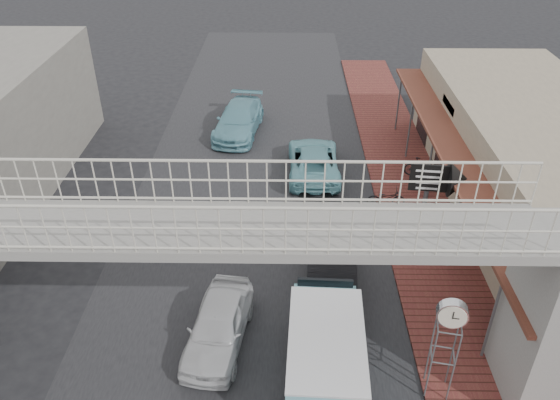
{
  "coord_description": "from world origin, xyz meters",
  "views": [
    {
      "loc": [
        1.33,
        -13.75,
        12.16
      ],
      "look_at": [
        1.09,
        2.45,
        1.8
      ],
      "focal_mm": 35.0,
      "sensor_mm": 36.0,
      "label": 1
    }
  ],
  "objects_px": {
    "motorcycle_near": "(386,198)",
    "angkot_van": "(325,350)",
    "dark_sedan": "(331,277)",
    "angkot_far": "(239,120)",
    "angkot_curb": "(313,160)",
    "street_clock": "(451,318)",
    "motorcycle_far": "(422,168)",
    "arrow_sign": "(455,181)",
    "white_hatchback": "(218,325)"
  },
  "relations": [
    {
      "from": "motorcycle_far",
      "to": "motorcycle_near",
      "type": "bearing_deg",
      "value": 158.06
    },
    {
      "from": "white_hatchback",
      "to": "angkot_van",
      "type": "xyz_separation_m",
      "value": [
        2.98,
        -1.51,
        0.68
      ]
    },
    {
      "from": "angkot_curb",
      "to": "angkot_van",
      "type": "distance_m",
      "value": 11.56
    },
    {
      "from": "motorcycle_near",
      "to": "dark_sedan",
      "type": "bearing_deg",
      "value": 154.64
    },
    {
      "from": "white_hatchback",
      "to": "angkot_far",
      "type": "distance_m",
      "value": 14.16
    },
    {
      "from": "white_hatchback",
      "to": "motorcycle_near",
      "type": "relative_size",
      "value": 2.54
    },
    {
      "from": "motorcycle_near",
      "to": "arrow_sign",
      "type": "bearing_deg",
      "value": -146.17
    },
    {
      "from": "dark_sedan",
      "to": "arrow_sign",
      "type": "xyz_separation_m",
      "value": [
        4.22,
        2.51,
        2.13
      ]
    },
    {
      "from": "angkot_curb",
      "to": "arrow_sign",
      "type": "relative_size",
      "value": 1.37
    },
    {
      "from": "white_hatchback",
      "to": "dark_sedan",
      "type": "relative_size",
      "value": 0.87
    },
    {
      "from": "angkot_curb",
      "to": "motorcycle_near",
      "type": "xyz_separation_m",
      "value": [
        2.8,
        -2.84,
        -0.15
      ]
    },
    {
      "from": "arrow_sign",
      "to": "street_clock",
      "type": "bearing_deg",
      "value": -98.66
    },
    {
      "from": "motorcycle_near",
      "to": "angkot_van",
      "type": "bearing_deg",
      "value": 162.35
    },
    {
      "from": "angkot_far",
      "to": "white_hatchback",
      "type": "bearing_deg",
      "value": -80.72
    },
    {
      "from": "angkot_far",
      "to": "angkot_van",
      "type": "height_order",
      "value": "angkot_van"
    },
    {
      "from": "angkot_far",
      "to": "motorcycle_near",
      "type": "bearing_deg",
      "value": -40.06
    },
    {
      "from": "angkot_van",
      "to": "motorcycle_near",
      "type": "xyz_separation_m",
      "value": [
        2.94,
        8.7,
        -0.84
      ]
    },
    {
      "from": "white_hatchback",
      "to": "angkot_curb",
      "type": "distance_m",
      "value": 10.51
    },
    {
      "from": "angkot_curb",
      "to": "arrow_sign",
      "type": "xyz_separation_m",
      "value": [
        4.48,
        -5.45,
        2.2
      ]
    },
    {
      "from": "angkot_van",
      "to": "motorcycle_near",
      "type": "relative_size",
      "value": 2.89
    },
    {
      "from": "angkot_van",
      "to": "motorcycle_near",
      "type": "height_order",
      "value": "angkot_van"
    },
    {
      "from": "angkot_curb",
      "to": "arrow_sign",
      "type": "height_order",
      "value": "arrow_sign"
    },
    {
      "from": "angkot_curb",
      "to": "angkot_van",
      "type": "xyz_separation_m",
      "value": [
        -0.14,
        -11.54,
        0.69
      ]
    },
    {
      "from": "angkot_van",
      "to": "motorcycle_far",
      "type": "bearing_deg",
      "value": 68.93
    },
    {
      "from": "motorcycle_near",
      "to": "motorcycle_far",
      "type": "xyz_separation_m",
      "value": [
        1.91,
        2.38,
        0.07
      ]
    },
    {
      "from": "dark_sedan",
      "to": "angkot_curb",
      "type": "distance_m",
      "value": 7.97
    },
    {
      "from": "white_hatchback",
      "to": "motorcycle_near",
      "type": "bearing_deg",
      "value": 58.3
    },
    {
      "from": "angkot_curb",
      "to": "street_clock",
      "type": "relative_size",
      "value": 1.5
    },
    {
      "from": "motorcycle_far",
      "to": "angkot_curb",
      "type": "bearing_deg",
      "value": 101.25
    },
    {
      "from": "motorcycle_far",
      "to": "street_clock",
      "type": "height_order",
      "value": "street_clock"
    },
    {
      "from": "street_clock",
      "to": "motorcycle_far",
      "type": "bearing_deg",
      "value": 91.41
    },
    {
      "from": "angkot_van",
      "to": "arrow_sign",
      "type": "height_order",
      "value": "arrow_sign"
    },
    {
      "from": "dark_sedan",
      "to": "street_clock",
      "type": "height_order",
      "value": "street_clock"
    },
    {
      "from": "angkot_van",
      "to": "motorcycle_near",
      "type": "bearing_deg",
      "value": 73.93
    },
    {
      "from": "angkot_van",
      "to": "street_clock",
      "type": "distance_m",
      "value": 3.25
    },
    {
      "from": "angkot_far",
      "to": "motorcycle_near",
      "type": "distance_m",
      "value": 9.48
    },
    {
      "from": "angkot_curb",
      "to": "angkot_van",
      "type": "relative_size",
      "value": 1.07
    },
    {
      "from": "angkot_curb",
      "to": "motorcycle_near",
      "type": "bearing_deg",
      "value": 134.22
    },
    {
      "from": "angkot_van",
      "to": "arrow_sign",
      "type": "distance_m",
      "value": 7.79
    },
    {
      "from": "angkot_curb",
      "to": "angkot_van",
      "type": "bearing_deg",
      "value": 88.98
    },
    {
      "from": "motorcycle_near",
      "to": "motorcycle_far",
      "type": "distance_m",
      "value": 3.05
    },
    {
      "from": "angkot_curb",
      "to": "motorcycle_far",
      "type": "distance_m",
      "value": 4.74
    },
    {
      "from": "angkot_curb",
      "to": "street_clock",
      "type": "height_order",
      "value": "street_clock"
    },
    {
      "from": "angkot_van",
      "to": "motorcycle_far",
      "type": "xyz_separation_m",
      "value": [
        4.85,
        11.07,
        -0.77
      ]
    },
    {
      "from": "angkot_curb",
      "to": "motorcycle_near",
      "type": "height_order",
      "value": "angkot_curb"
    },
    {
      "from": "motorcycle_far",
      "to": "angkot_far",
      "type": "bearing_deg",
      "value": 78.19
    },
    {
      "from": "arrow_sign",
      "to": "angkot_van",
      "type": "bearing_deg",
      "value": -120.96
    },
    {
      "from": "motorcycle_far",
      "to": "arrow_sign",
      "type": "distance_m",
      "value": 5.48
    },
    {
      "from": "motorcycle_near",
      "to": "street_clock",
      "type": "relative_size",
      "value": 0.49
    },
    {
      "from": "dark_sedan",
      "to": "angkot_far",
      "type": "xyz_separation_m",
      "value": [
        -3.9,
        12.07,
        -0.01
      ]
    }
  ]
}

